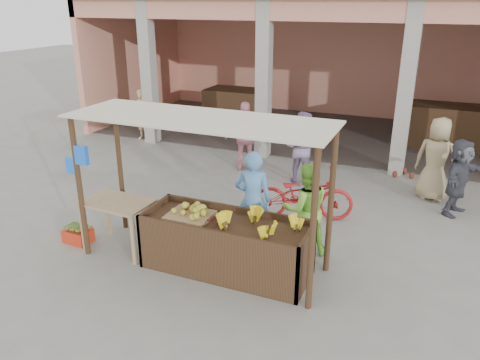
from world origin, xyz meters
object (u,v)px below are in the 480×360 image
at_px(fruit_stall, 226,247).
at_px(red_crate, 78,236).
at_px(vendor_green, 306,207).
at_px(vendor_blue, 253,197).
at_px(motorcycle, 303,194).
at_px(side_table, 118,209).

xyz_separation_m(fruit_stall, red_crate, (-2.77, -0.19, -0.28)).
bearing_deg(vendor_green, fruit_stall, 18.98).
bearing_deg(fruit_stall, vendor_blue, 84.28).
bearing_deg(motorcycle, side_table, 115.63).
height_order(vendor_blue, motorcycle, vendor_blue).
relative_size(side_table, vendor_blue, 0.62).
xyz_separation_m(vendor_green, motorcycle, (-0.38, 1.24, -0.32)).
height_order(fruit_stall, vendor_blue, vendor_blue).
bearing_deg(fruit_stall, red_crate, -176.03).
xyz_separation_m(fruit_stall, side_table, (-1.92, -0.10, 0.35)).
bearing_deg(red_crate, motorcycle, 38.44).
bearing_deg(fruit_stall, motorcycle, 75.36).
bearing_deg(vendor_blue, red_crate, 4.20).
relative_size(fruit_stall, motorcycle, 1.31).
relative_size(vendor_blue, motorcycle, 0.92).
bearing_deg(vendor_blue, vendor_green, 171.65).
height_order(fruit_stall, side_table, side_table).
bearing_deg(vendor_green, red_crate, -9.50).
xyz_separation_m(red_crate, vendor_blue, (2.86, 1.08, 0.79)).
bearing_deg(vendor_blue, fruit_stall, 67.79).
xyz_separation_m(fruit_stall, vendor_green, (0.97, 1.01, 0.44)).
xyz_separation_m(side_table, vendor_green, (2.89, 1.12, 0.09)).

